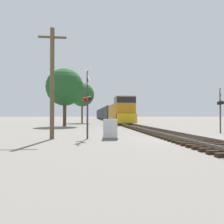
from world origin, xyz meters
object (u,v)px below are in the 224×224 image
at_px(tree_far_right, 65,87).
at_px(utility_pole, 52,81).
at_px(freight_train, 106,114).
at_px(crossing_signal_far, 221,105).
at_px(relay_cabinet, 110,129).
at_px(tree_mid_background, 82,95).
at_px(crossing_signal_near, 87,100).

bearing_deg(tree_far_right, utility_pole, -87.07).
relative_size(freight_train, crossing_signal_far, 18.50).
bearing_deg(relay_cabinet, utility_pole, 171.92).
xyz_separation_m(utility_pole, tree_mid_background, (1.28, 28.35, 1.82)).
bearing_deg(crossing_signal_near, freight_train, 154.72).
height_order(crossing_signal_far, tree_far_right, tree_far_right).
xyz_separation_m(relay_cabinet, tree_far_right, (-4.55, 16.62, 4.76)).
height_order(crossing_signal_near, crossing_signal_far, crossing_signal_near).
xyz_separation_m(freight_train, tree_far_right, (-9.07, -38.05, 3.42)).
xyz_separation_m(freight_train, relay_cabinet, (-4.51, -54.67, -1.34)).
relative_size(tree_far_right, tree_mid_background, 1.01).
bearing_deg(crossing_signal_far, tree_far_right, 59.90).
relative_size(utility_pole, tree_far_right, 0.90).
xyz_separation_m(utility_pole, tree_far_right, (-0.82, 16.09, 1.65)).
xyz_separation_m(crossing_signal_near, tree_far_right, (-3.08, 16.25, 2.86)).
bearing_deg(tree_far_right, crossing_signal_far, -41.88).
bearing_deg(freight_train, tree_far_right, -103.40).
xyz_separation_m(freight_train, tree_mid_background, (-6.96, -25.80, 3.58)).
bearing_deg(relay_cabinet, tree_mid_background, 94.85).
distance_m(crossing_signal_far, relay_cabinet, 10.74).
bearing_deg(relay_cabinet, crossing_signal_near, 165.75).
distance_m(freight_train, relay_cabinet, 54.88).
bearing_deg(tree_mid_background, utility_pole, -92.58).
relative_size(crossing_signal_near, crossing_signal_far, 1.14).
bearing_deg(utility_pole, freight_train, 81.34).
bearing_deg(utility_pole, tree_far_right, 92.93).
distance_m(freight_train, tree_mid_background, 26.96).
xyz_separation_m(crossing_signal_far, tree_far_right, (-14.50, 13.01, 2.96)).
distance_m(freight_train, utility_pole, 54.80).
xyz_separation_m(freight_train, utility_pole, (-8.24, -54.14, 1.76)).
bearing_deg(tree_far_right, freight_train, 76.60).
height_order(tree_far_right, tree_mid_background, tree_far_right).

